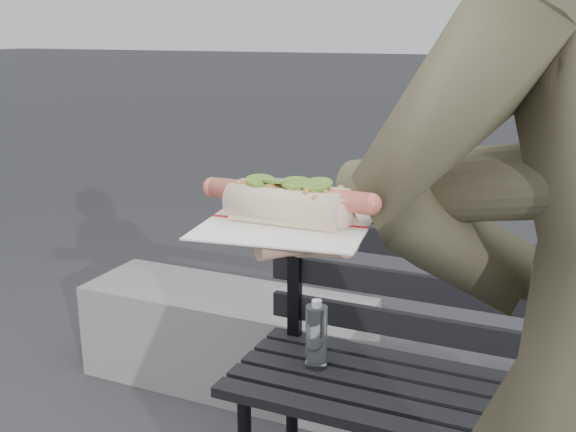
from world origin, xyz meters
name	(u,v)px	position (x,y,z in m)	size (l,w,h in m)	color
park_bench	(499,380)	(0.08, 1.02, 0.52)	(1.50, 0.44, 0.88)	black
concrete_block	(227,338)	(-1.05, 1.53, 0.20)	(1.20, 0.40, 0.40)	slate
held_hotdog	(471,191)	(0.10, 0.06, 1.26)	(0.63, 0.32, 0.20)	#4A4931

